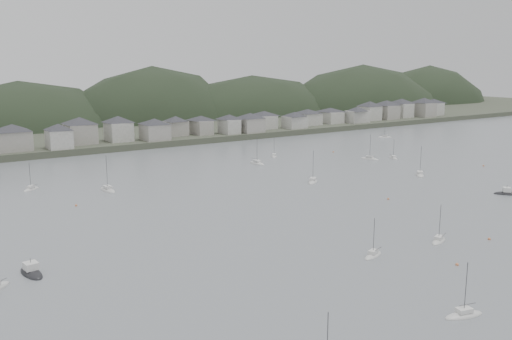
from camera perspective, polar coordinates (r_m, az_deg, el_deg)
ground at (r=125.83m, az=19.60°, el=-8.19°), size 900.00×900.00×0.00m
far_shore_land at (r=379.11m, az=-18.92°, el=4.67°), size 900.00×250.00×3.00m
forested_ridge at (r=357.54m, az=-16.97°, el=2.36°), size 851.55×103.94×102.57m
waterfront_town at (r=294.38m, az=-3.58°, el=4.95°), size 451.48×28.46×12.92m
moored_fleet at (r=148.78m, az=-3.81°, el=-4.51°), size 257.79×164.86×13.61m
motor_launch_near at (r=186.89m, az=24.47°, el=-2.22°), size 6.97×7.37×3.79m
motor_launch_far at (r=116.50m, az=-22.19°, el=-9.78°), size 4.14×8.89×4.04m
mooring_buoys at (r=171.76m, az=5.85°, el=-2.42°), size 169.90×121.88×0.70m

